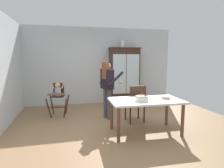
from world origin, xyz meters
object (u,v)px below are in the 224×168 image
Objects in this scene: dining_table at (146,104)px; adult_person at (107,83)px; birthday_cake at (142,98)px; dining_chair_far_side at (136,101)px; serving_bowl at (166,98)px; ceramic_vase at (123,44)px; china_cabinet at (124,76)px; high_chair_with_toddler at (58,93)px.

adult_person is at bearing 117.02° from dining_table.
dining_chair_far_side is (0.17, 0.75, -0.24)m from birthday_cake.
birthday_cake is 1.56× the size of serving_bowl.
ceramic_vase is at bearing 83.70° from dining_table.
ceramic_vase is 3.16m from dining_table.
ceramic_vase is 1.50× the size of serving_bowl.
adult_person reaches higher than birthday_cake.
birthday_cake is (-0.52, -2.87, -0.21)m from china_cabinet.
birthday_cake is at bearing -100.20° from china_cabinet.
high_chair_with_toddler reaches higher than serving_bowl.
ceramic_vase is at bearing -98.55° from dining_chair_far_side.
adult_person reaches higher than dining_table.
china_cabinet is 1.26× the size of dining_table.
ceramic_vase reaches higher than serving_bowl.
high_chair_with_toddler is at bearing 134.21° from birthday_cake.
dining_chair_far_side reaches higher than birthday_cake.
china_cabinet reaches higher than dining_chair_far_side.
ceramic_vase is at bearing 81.24° from birthday_cake.
adult_person is (1.31, -0.55, 0.31)m from high_chair_with_toddler.
dining_chair_far_side is at bearing -97.33° from ceramic_vase.
ceramic_vase is 0.28× the size of dining_chair_far_side.
china_cabinet is at bearing -100.51° from dining_chair_far_side.
ceramic_vase is 0.28× the size of high_chair_with_toddler.
birthday_cake is 0.61m from serving_bowl.
dining_chair_far_side is (0.63, -0.52, -0.41)m from adult_person.
adult_person is (-0.90, -1.61, -1.15)m from ceramic_vase.
serving_bowl is (1.06, -1.19, -0.20)m from adult_person.
high_chair_with_toddler is 0.60× the size of dining_table.
high_chair_with_toddler is 5.28× the size of serving_bowl.
ceramic_vase is at bearing 93.22° from serving_bowl.
dining_table is at bearing -97.81° from china_cabinet.
serving_bowl is (0.46, -0.02, 0.12)m from dining_table.
china_cabinet reaches higher than serving_bowl.
high_chair_with_toddler is 2.56m from dining_table.
china_cabinet is 1.88m from adult_person.
birthday_cake is at bearing -144.64° from dining_table.
ceramic_vase reaches higher than china_cabinet.
adult_person is 0.91m from dining_chair_far_side.
serving_bowl is at bearing -86.78° from ceramic_vase.
adult_person is 1.35m from dining_table.
china_cabinet is 2.93m from birthday_cake.
adult_person is 5.47× the size of birthday_cake.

